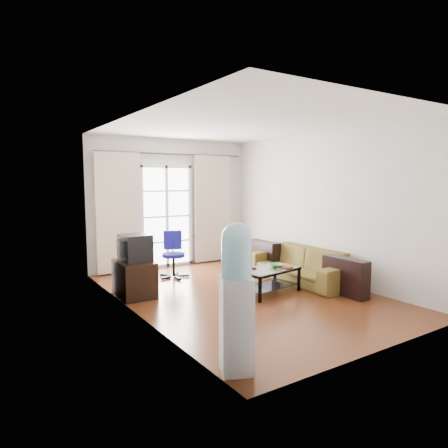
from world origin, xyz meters
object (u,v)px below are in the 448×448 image
at_px(sofa, 300,265).
at_px(task_chair, 174,264).
at_px(tv_stand, 134,278).
at_px(water_cooler, 236,295).
at_px(crt_tv, 134,248).
at_px(coffee_table, 268,277).

distance_m(sofa, task_chair, 2.36).
height_order(tv_stand, water_cooler, water_cooler).
height_order(crt_tv, task_chair, crt_tv).
bearing_deg(coffee_table, tv_stand, 150.88).
distance_m(sofa, coffee_table, 1.03).
xyz_separation_m(tv_stand, crt_tv, (0.00, -0.01, 0.49)).
distance_m(task_chair, water_cooler, 3.96).
height_order(coffee_table, tv_stand, tv_stand).
xyz_separation_m(crt_tv, task_chair, (1.06, 0.79, -0.52)).
xyz_separation_m(task_chair, water_cooler, (-1.15, -3.76, 0.50)).
height_order(coffee_table, crt_tv, crt_tv).
height_order(sofa, coffee_table, sofa).
relative_size(sofa, coffee_table, 1.92).
distance_m(sofa, water_cooler, 3.73).
distance_m(tv_stand, crt_tv, 0.49).
height_order(sofa, tv_stand, sofa).
height_order(tv_stand, task_chair, task_chair).
distance_m(crt_tv, task_chair, 1.42).
bearing_deg(task_chair, tv_stand, -122.22).
bearing_deg(sofa, water_cooler, -52.35).
bearing_deg(coffee_table, crt_tv, 151.14).
distance_m(tv_stand, water_cooler, 3.02).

